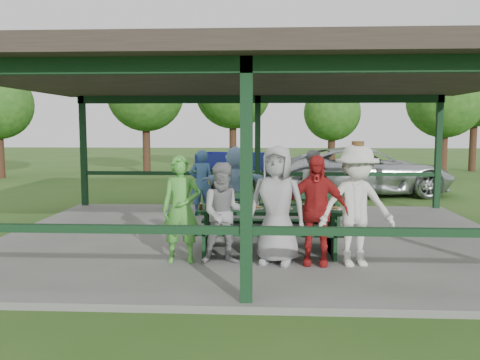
# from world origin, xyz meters

# --- Properties ---
(ground) EXTENTS (90.00, 90.00, 0.00)m
(ground) POSITION_xyz_m (0.00, 0.00, 0.00)
(ground) COLOR #295119
(ground) RESTS_ON ground
(concrete_slab) EXTENTS (10.00, 8.00, 0.10)m
(concrete_slab) POSITION_xyz_m (0.00, 0.00, 0.05)
(concrete_slab) COLOR #61615D
(concrete_slab) RESTS_ON ground
(pavilion_structure) EXTENTS (10.60, 8.60, 3.24)m
(pavilion_structure) POSITION_xyz_m (0.00, 0.00, 3.17)
(pavilion_structure) COLOR black
(pavilion_structure) RESTS_ON concrete_slab
(picnic_table_near) EXTENTS (2.49, 1.39, 0.75)m
(picnic_table_near) POSITION_xyz_m (0.29, -1.20, 0.57)
(picnic_table_near) COLOR black
(picnic_table_near) RESTS_ON concrete_slab
(picnic_table_far) EXTENTS (2.68, 1.39, 0.75)m
(picnic_table_far) POSITION_xyz_m (0.53, 0.80, 0.58)
(picnic_table_far) COLOR black
(picnic_table_far) RESTS_ON concrete_slab
(table_setting) EXTENTS (2.46, 0.45, 0.10)m
(table_setting) POSITION_xyz_m (0.07, -1.18, 0.88)
(table_setting) COLOR white
(table_setting) RESTS_ON picnic_table_near
(contestant_green) EXTENTS (0.65, 0.44, 1.72)m
(contestant_green) POSITION_xyz_m (-1.12, -1.98, 0.96)
(contestant_green) COLOR green
(contestant_green) RESTS_ON concrete_slab
(contestant_grey_left) EXTENTS (0.87, 0.73, 1.61)m
(contestant_grey_left) POSITION_xyz_m (-0.41, -2.04, 0.91)
(contestant_grey_left) COLOR gray
(contestant_grey_left) RESTS_ON concrete_slab
(contestant_grey_mid) EXTENTS (1.05, 0.83, 1.88)m
(contestant_grey_mid) POSITION_xyz_m (0.41, -1.99, 1.04)
(contestant_grey_mid) COLOR #9A999C
(contestant_grey_mid) RESTS_ON concrete_slab
(contestant_red) EXTENTS (1.06, 0.56, 1.73)m
(contestant_red) POSITION_xyz_m (1.01, -2.02, 0.97)
(contestant_red) COLOR #AB1E1E
(contestant_red) RESTS_ON concrete_slab
(contestant_white_fedora) EXTENTS (1.33, 0.91, 1.95)m
(contestant_white_fedora) POSITION_xyz_m (1.64, -2.05, 1.05)
(contestant_white_fedora) COLOR silver
(contestant_white_fedora) RESTS_ON concrete_slab
(spectator_lblue) EXTENTS (1.63, 0.61, 1.73)m
(spectator_lblue) POSITION_xyz_m (-0.47, 1.73, 0.96)
(spectator_lblue) COLOR #8EB6DB
(spectator_lblue) RESTS_ON concrete_slab
(spectator_blue) EXTENTS (0.66, 0.51, 1.62)m
(spectator_blue) POSITION_xyz_m (-1.35, 2.30, 0.91)
(spectator_blue) COLOR #386292
(spectator_blue) RESTS_ON concrete_slab
(spectator_grey) EXTENTS (0.86, 0.71, 1.64)m
(spectator_grey) POSITION_xyz_m (1.27, 1.73, 0.92)
(spectator_grey) COLOR #98989A
(spectator_grey) RESTS_ON concrete_slab
(pickup_truck) EXTENTS (6.07, 3.45, 1.60)m
(pickup_truck) POSITION_xyz_m (3.50, 7.09, 0.80)
(pickup_truck) COLOR silver
(pickup_truck) RESTS_ON ground
(farm_trailer) EXTENTS (4.18, 2.33, 1.45)m
(farm_trailer) POSITION_xyz_m (-0.58, 7.89, 0.72)
(farm_trailer) COLOR navy
(farm_trailer) RESTS_ON ground
(tree_far_left) EXTENTS (3.63, 3.63, 5.67)m
(tree_far_left) POSITION_xyz_m (-5.48, 14.00, 3.84)
(tree_far_left) COLOR #321D14
(tree_far_left) RESTS_ON ground
(tree_left) EXTENTS (3.85, 3.85, 6.01)m
(tree_left) POSITION_xyz_m (-1.48, 15.91, 4.07)
(tree_left) COLOR #321D14
(tree_left) RESTS_ON ground
(tree_mid) EXTENTS (2.80, 2.80, 4.37)m
(tree_mid) POSITION_xyz_m (3.46, 15.52, 2.95)
(tree_mid) COLOR #321D14
(tree_mid) RESTS_ON ground
(tree_right) EXTENTS (3.19, 3.19, 4.99)m
(tree_right) POSITION_xyz_m (7.76, 12.14, 3.37)
(tree_right) COLOR #321D14
(tree_right) RESTS_ON ground
(tree_far_right) EXTENTS (4.01, 4.01, 6.27)m
(tree_far_right) POSITION_xyz_m (10.77, 16.61, 4.25)
(tree_far_right) COLOR #321D14
(tree_far_right) RESTS_ON ground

